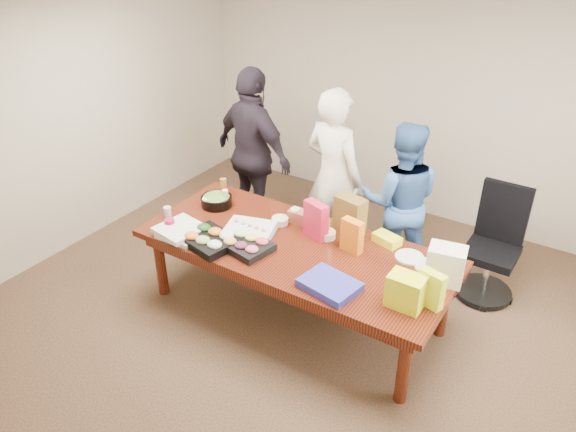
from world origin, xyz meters
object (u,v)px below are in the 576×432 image
Objects in this scene: office_chair at (492,249)px; person_right at (400,201)px; conference_table at (295,280)px; salad_bowl at (217,201)px; person_center at (333,177)px; sheet_cake at (250,230)px.

person_right is (-0.92, -0.08, 0.28)m from office_chair.
salad_bowl is at bearing 169.37° from conference_table.
person_center is 1.15m from sheet_cake.
conference_table is 1.50× the size of person_center.
conference_table is 6.49× the size of sheet_cake.
person_center reaches higher than salad_bowl.
salad_bowl is (-2.46, -1.03, 0.26)m from office_chair.
office_chair is 0.58× the size of person_center.
sheet_cake is (-0.95, -1.19, -0.03)m from person_right.
conference_table is at bearing -10.63° from salad_bowl.
person_center is at bearing 46.11° from salad_bowl.
office_chair reaches higher than sheet_cake.
conference_table is 2.59× the size of office_chair.
salad_bowl is at bearing 56.45° from person_center.
sheet_cake is at bearing 88.11° from person_center.
salad_bowl is (-1.04, 0.20, 0.42)m from conference_table.
person_right is (0.71, 0.08, -0.11)m from person_center.
salad_bowl is at bearing 140.09° from sheet_cake.
person_center is 1.14× the size of person_right.
person_center is 0.72m from person_right.
sheet_cake is (-0.24, -1.12, -0.14)m from person_center.
salad_bowl is (-0.84, -0.87, -0.13)m from person_center.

